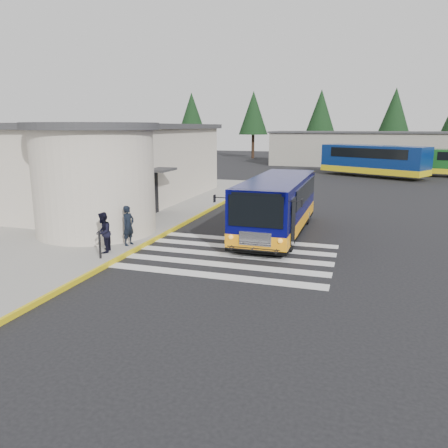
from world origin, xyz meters
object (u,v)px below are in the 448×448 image
(pedestrian_b, at_px, (103,233))
(far_bus_a, at_px, (374,159))
(transit_bus, at_px, (277,208))
(pedestrian_a, at_px, (128,226))
(bollard, at_px, (100,245))

(pedestrian_b, relative_size, far_bus_a, 0.15)
(pedestrian_b, height_order, far_bus_a, far_bus_a)
(far_bus_a, bearing_deg, transit_bus, -161.63)
(pedestrian_a, distance_m, far_bus_a, 31.40)
(pedestrian_a, relative_size, far_bus_a, 0.16)
(transit_bus, height_order, bollard, transit_bus)
(transit_bus, distance_m, pedestrian_b, 7.77)
(pedestrian_a, xyz_separation_m, bollard, (-0.07, -1.94, -0.29))
(transit_bus, bearing_deg, pedestrian_a, -140.64)
(transit_bus, xyz_separation_m, pedestrian_a, (-5.17, -4.21, -0.27))
(bollard, relative_size, far_bus_a, 0.10)
(transit_bus, distance_m, far_bus_a, 26.04)
(pedestrian_a, bearing_deg, transit_bus, -39.37)
(far_bus_a, bearing_deg, pedestrian_a, -169.60)
(transit_bus, height_order, far_bus_a, far_bus_a)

